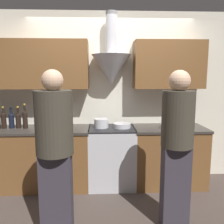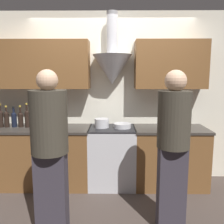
{
  "view_description": "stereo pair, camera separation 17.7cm",
  "coord_description": "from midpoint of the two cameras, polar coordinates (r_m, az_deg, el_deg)",
  "views": [
    {
      "loc": [
        -0.15,
        -3.1,
        1.65
      ],
      "look_at": [
        0.0,
        0.21,
        1.13
      ],
      "focal_mm": 38.0,
      "sensor_mm": 36.0,
      "label": 1
    },
    {
      "loc": [
        0.03,
        -3.1,
        1.65
      ],
      "look_at": [
        0.0,
        0.21,
        1.13
      ],
      "focal_mm": 38.0,
      "sensor_mm": 36.0,
      "label": 2
    }
  ],
  "objects": [
    {
      "name": "wine_bottle_4",
      "position": [
        3.78,
        -21.27,
        -1.5
      ],
      "size": [
        0.08,
        0.08,
        0.3
      ],
      "color": "black",
      "rests_on": "counter_left"
    },
    {
      "name": "orange_fruit",
      "position": [
        3.84,
        16.76,
        -2.48
      ],
      "size": [
        0.07,
        0.07,
        0.07
      ],
      "color": "orange",
      "rests_on": "counter_right"
    },
    {
      "name": "mixing_bowl",
      "position": [
        3.49,
        3.98,
        -3.29
      ],
      "size": [
        0.25,
        0.25,
        0.07
      ],
      "color": "silver",
      "rests_on": "stove_range"
    },
    {
      "name": "counter_left",
      "position": [
        3.77,
        -16.21,
        -10.17
      ],
      "size": [
        1.6,
        0.62,
        0.88
      ],
      "color": "brown",
      "rests_on": "ground_plane"
    },
    {
      "name": "person_foreground_left",
      "position": [
        2.42,
        -12.67,
        -8.45
      ],
      "size": [
        0.36,
        0.36,
        1.7
      ],
      "color": "#38333D",
      "rests_on": "ground_plane"
    },
    {
      "name": "wine_bottle_5",
      "position": [
        3.75,
        -19.87,
        -1.51
      ],
      "size": [
        0.08,
        0.08,
        0.32
      ],
      "color": "black",
      "rests_on": "counter_left"
    },
    {
      "name": "saucepan",
      "position": [
        3.51,
        14.64,
        -3.41
      ],
      "size": [
        0.18,
        0.18,
        0.08
      ],
      "color": "silver",
      "rests_on": "counter_right"
    },
    {
      "name": "stove_range",
      "position": [
        3.61,
        1.44,
        -10.58
      ],
      "size": [
        0.68,
        0.6,
        0.88
      ],
      "color": "silver",
      "rests_on": "ground_plane"
    },
    {
      "name": "wine_bottle_2",
      "position": [
        3.83,
        -23.98,
        -1.31
      ],
      "size": [
        0.07,
        0.07,
        0.35
      ],
      "color": "black",
      "rests_on": "counter_left"
    },
    {
      "name": "stock_pot",
      "position": [
        3.5,
        -1.03,
        -2.68
      ],
      "size": [
        0.21,
        0.21,
        0.13
      ],
      "color": "silver",
      "rests_on": "stove_range"
    },
    {
      "name": "wine_bottle_6",
      "position": [
        3.69,
        -18.46,
        -1.3
      ],
      "size": [
        0.07,
        0.07,
        0.36
      ],
      "color": "black",
      "rests_on": "counter_left"
    },
    {
      "name": "wall_back",
      "position": [
        3.68,
        -0.05,
        6.23
      ],
      "size": [
        8.4,
        0.58,
        2.6
      ],
      "color": "silver",
      "rests_on": "ground_plane"
    },
    {
      "name": "person_foreground_right",
      "position": [
        2.58,
        16.42,
        -7.31
      ],
      "size": [
        0.34,
        0.34,
        1.7
      ],
      "color": "#38333D",
      "rests_on": "ground_plane"
    },
    {
      "name": "wine_bottle_3",
      "position": [
        3.81,
        -22.83,
        -1.42
      ],
      "size": [
        0.07,
        0.07,
        0.32
      ],
      "color": "black",
      "rests_on": "counter_left"
    },
    {
      "name": "counter_right",
      "position": [
        3.73,
        14.98,
        -10.33
      ],
      "size": [
        1.07,
        0.62,
        0.88
      ],
      "color": "brown",
      "rests_on": "ground_plane"
    },
    {
      "name": "ground_plane",
      "position": [
        3.51,
        1.5,
        -19.17
      ],
      "size": [
        12.0,
        12.0,
        0.0
      ],
      "primitive_type": "plane",
      "color": "#423833"
    }
  ]
}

